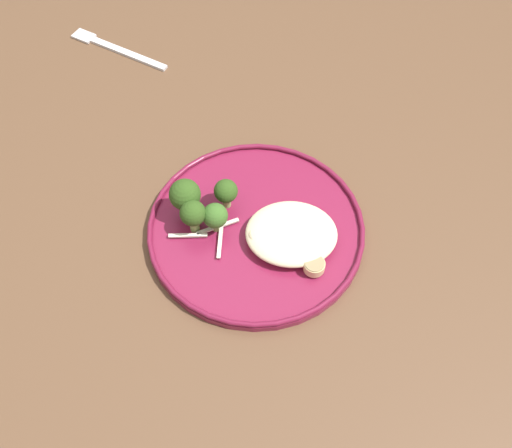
# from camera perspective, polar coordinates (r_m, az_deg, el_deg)

# --- Properties ---
(ground) EXTENTS (6.00, 6.00, 0.00)m
(ground) POSITION_cam_1_polar(r_m,az_deg,el_deg) (1.50, -0.37, -15.31)
(ground) COLOR #2D2B28
(wooden_dining_table) EXTENTS (1.40, 1.00, 0.74)m
(wooden_dining_table) POSITION_cam_1_polar(r_m,az_deg,el_deg) (0.90, -0.59, -1.83)
(wooden_dining_table) COLOR brown
(wooden_dining_table) RESTS_ON ground
(dinner_plate) EXTENTS (0.29, 0.29, 0.02)m
(dinner_plate) POSITION_cam_1_polar(r_m,az_deg,el_deg) (0.81, -0.00, -0.46)
(dinner_plate) COLOR maroon
(dinner_plate) RESTS_ON wooden_dining_table
(noodle_bed) EXTENTS (0.12, 0.10, 0.03)m
(noodle_bed) POSITION_cam_1_polar(r_m,az_deg,el_deg) (0.78, 3.37, -0.90)
(noodle_bed) COLOR beige
(noodle_bed) RESTS_ON dinner_plate
(seared_scallop_tiny_bay) EXTENTS (0.02, 0.02, 0.01)m
(seared_scallop_tiny_bay) POSITION_cam_1_polar(r_m,az_deg,el_deg) (0.79, 1.39, -0.13)
(seared_scallop_tiny_bay) COLOR #DBB77A
(seared_scallop_tiny_bay) RESTS_ON dinner_plate
(seared_scallop_rear_pale) EXTENTS (0.03, 0.03, 0.01)m
(seared_scallop_rear_pale) POSITION_cam_1_polar(r_m,az_deg,el_deg) (0.76, 5.53, -3.94)
(seared_scallop_rear_pale) COLOR #E5C689
(seared_scallop_rear_pale) RESTS_ON dinner_plate
(seared_scallop_front_small) EXTENTS (0.04, 0.04, 0.02)m
(seared_scallop_front_small) POSITION_cam_1_polar(r_m,az_deg,el_deg) (0.79, 3.29, -0.90)
(seared_scallop_front_small) COLOR #E5C689
(seared_scallop_front_small) RESTS_ON dinner_plate
(seared_scallop_large_seared) EXTENTS (0.03, 0.03, 0.02)m
(seared_scallop_large_seared) POSITION_cam_1_polar(r_m,az_deg,el_deg) (0.78, 0.20, -1.26)
(seared_scallop_large_seared) COLOR beige
(seared_scallop_large_seared) RESTS_ON dinner_plate
(broccoli_floret_near_rim) EXTENTS (0.04, 0.04, 0.06)m
(broccoli_floret_near_rim) POSITION_cam_1_polar(r_m,az_deg,el_deg) (0.79, -6.74, 2.72)
(broccoli_floret_near_rim) COLOR #7A994C
(broccoli_floret_near_rim) RESTS_ON dinner_plate
(broccoli_floret_split_head) EXTENTS (0.03, 0.03, 0.06)m
(broccoli_floret_split_head) POSITION_cam_1_polar(r_m,az_deg,el_deg) (0.78, -5.99, 0.93)
(broccoli_floret_split_head) COLOR #7A994C
(broccoli_floret_split_head) RESTS_ON dinner_plate
(broccoli_floret_small_sprig) EXTENTS (0.03, 0.03, 0.05)m
(broccoli_floret_small_sprig) POSITION_cam_1_polar(r_m,az_deg,el_deg) (0.78, -3.89, 0.75)
(broccoli_floret_small_sprig) COLOR #89A356
(broccoli_floret_small_sprig) RESTS_ON dinner_plate
(broccoli_floret_center_pile) EXTENTS (0.03, 0.03, 0.05)m
(broccoli_floret_center_pile) POSITION_cam_1_polar(r_m,az_deg,el_deg) (0.80, -2.87, 3.07)
(broccoli_floret_center_pile) COLOR #89A356
(broccoli_floret_center_pile) RESTS_ON dinner_plate
(onion_sliver_short_strip) EXTENTS (0.01, 0.06, 0.00)m
(onion_sliver_short_strip) POSITION_cam_1_polar(r_m,az_deg,el_deg) (0.79, -3.40, -1.46)
(onion_sliver_short_strip) COLOR silver
(onion_sliver_short_strip) RESTS_ON dinner_plate
(onion_sliver_curled_piece) EXTENTS (0.06, 0.03, 0.00)m
(onion_sliver_curled_piece) POSITION_cam_1_polar(r_m,az_deg,el_deg) (0.80, -3.63, -0.24)
(onion_sliver_curled_piece) COLOR silver
(onion_sliver_curled_piece) RESTS_ON dinner_plate
(onion_sliver_long_sliver) EXTENTS (0.05, 0.01, 0.00)m
(onion_sliver_long_sliver) POSITION_cam_1_polar(r_m,az_deg,el_deg) (0.80, -6.45, -1.08)
(onion_sliver_long_sliver) COLOR silver
(onion_sliver_long_sliver) RESTS_ON dinner_plate
(dinner_fork) EXTENTS (0.17, 0.10, 0.00)m
(dinner_fork) POSITION_cam_1_polar(r_m,az_deg,el_deg) (1.08, -13.14, 15.85)
(dinner_fork) COLOR silver
(dinner_fork) RESTS_ON wooden_dining_table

